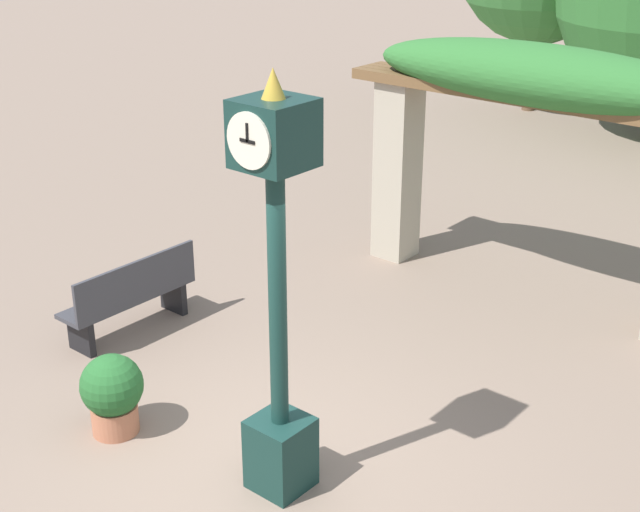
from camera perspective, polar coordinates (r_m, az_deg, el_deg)
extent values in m
plane|color=#7F6B5B|center=(7.84, -4.41, -13.55)|extent=(60.00, 60.00, 0.00)
cube|color=#14332D|center=(7.49, -2.52, -12.47)|extent=(0.45, 0.45, 0.63)
cylinder|color=#14332D|center=(6.79, -2.72, -3.07)|extent=(0.14, 0.14, 2.09)
cylinder|color=gold|center=(6.39, -2.90, 5.55)|extent=(0.23, 0.23, 0.04)
cube|color=#14332D|center=(6.32, -2.95, 7.85)|extent=(0.49, 0.49, 0.49)
cylinder|color=beige|center=(6.14, -4.59, 7.36)|extent=(0.40, 0.02, 0.40)
cylinder|color=beige|center=(6.50, -1.40, 8.31)|extent=(0.40, 0.02, 0.40)
cube|color=black|center=(6.13, -4.68, 7.33)|extent=(0.14, 0.01, 0.02)
cube|color=black|center=(6.11, -4.70, 7.88)|extent=(0.02, 0.01, 0.13)
cone|color=gold|center=(6.23, -3.02, 11.00)|extent=(0.17, 0.17, 0.22)
cube|color=#A89E89|center=(11.60, 4.98, 5.46)|extent=(0.47, 0.47, 2.35)
cube|color=brown|center=(10.17, 13.04, 9.68)|extent=(4.75, 0.14, 0.13)
cube|color=brown|center=(10.30, 13.45, 9.82)|extent=(4.75, 0.14, 0.13)
cube|color=brown|center=(10.44, 13.85, 9.95)|extent=(4.75, 0.14, 0.13)
cube|color=brown|center=(10.57, 14.24, 10.07)|extent=(4.75, 0.14, 0.13)
ellipsoid|color=#2D6B2D|center=(10.32, 13.78, 11.16)|extent=(4.18, 1.07, 0.70)
cylinder|color=#B26B4C|center=(8.44, -12.97, -10.09)|extent=(0.42, 0.42, 0.27)
sphere|color=#235B28|center=(8.26, -13.19, -8.06)|extent=(0.57, 0.57, 0.57)
cube|color=#38383D|center=(10.03, -12.20, -2.56)|extent=(0.42, 1.61, 0.05)
cube|color=#38383D|center=(9.79, -11.63, -1.56)|extent=(0.04, 1.61, 0.45)
cube|color=black|center=(10.49, -9.36, -2.51)|extent=(0.38, 0.08, 0.39)
cube|color=black|center=(9.80, -15.03, -4.94)|extent=(0.38, 0.08, 0.39)
cylinder|color=brown|center=(20.00, 13.42, 11.80)|extent=(0.28, 0.28, 1.94)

